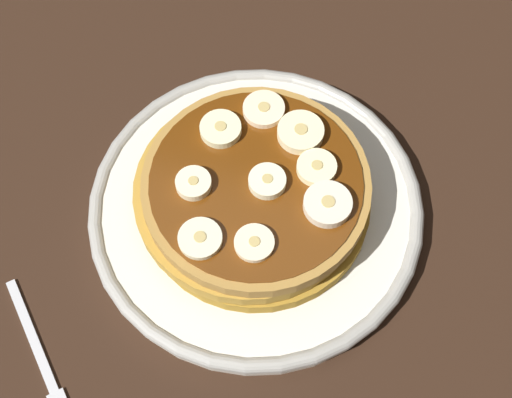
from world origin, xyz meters
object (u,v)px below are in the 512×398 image
at_px(banana_slice_2, 300,133).
at_px(banana_slice_4, 328,205).
at_px(banana_slice_8, 317,168).
at_px(banana_slice_0, 268,180).
at_px(banana_slice_3, 194,184).
at_px(banana_slice_6, 200,239).
at_px(fork, 44,365).
at_px(banana_slice_7, 264,110).
at_px(banana_slice_5, 254,243).
at_px(plate, 256,209).
at_px(banana_slice_1, 221,129).
at_px(pancake_stack, 253,196).

distance_m(banana_slice_2, banana_slice_4, 0.06).
xyz_separation_m(banana_slice_2, banana_slice_8, (-0.02, 0.03, -0.00)).
distance_m(banana_slice_0, banana_slice_3, 0.05).
xyz_separation_m(banana_slice_6, fork, (0.09, 0.10, -0.06)).
height_order(banana_slice_4, banana_slice_7, banana_slice_4).
relative_size(banana_slice_2, banana_slice_5, 1.24).
xyz_separation_m(banana_slice_3, banana_slice_8, (-0.08, -0.04, -0.00)).
xyz_separation_m(plate, banana_slice_0, (-0.01, -0.00, 0.05)).
relative_size(plate, banana_slice_5, 9.25).
bearing_deg(banana_slice_4, banana_slice_0, -10.51).
xyz_separation_m(banana_slice_1, banana_slice_8, (-0.08, 0.01, -0.00)).
bearing_deg(banana_slice_8, pancake_stack, 27.74).
distance_m(banana_slice_0, banana_slice_1, 0.06).
height_order(banana_slice_1, banana_slice_5, banana_slice_1).
distance_m(banana_slice_2, banana_slice_6, 0.11).
bearing_deg(banana_slice_8, banana_slice_5, 67.12).
height_order(plate, banana_slice_0, banana_slice_0).
distance_m(banana_slice_5, fork, 0.18).
relative_size(plate, fork, 2.58).
relative_size(banana_slice_3, fork, 0.26).
relative_size(banana_slice_5, banana_slice_6, 0.91).
relative_size(banana_slice_7, banana_slice_8, 1.09).
bearing_deg(banana_slice_4, plate, -7.74).
bearing_deg(banana_slice_0, banana_slice_8, -149.41).
height_order(banana_slice_3, fork, banana_slice_3).
height_order(banana_slice_3, banana_slice_7, banana_slice_3).
relative_size(pancake_stack, banana_slice_1, 5.74).
height_order(banana_slice_0, banana_slice_8, same).
bearing_deg(pancake_stack, banana_slice_7, -82.94).
relative_size(banana_slice_1, banana_slice_5, 1.11).
bearing_deg(pancake_stack, banana_slice_1, -46.61).
height_order(plate, banana_slice_6, banana_slice_6).
bearing_deg(fork, pancake_stack, -126.93).
distance_m(banana_slice_6, banana_slice_7, 0.12).
distance_m(banana_slice_2, banana_slice_3, 0.09).
bearing_deg(banana_slice_2, banana_slice_5, 83.41).
height_order(banana_slice_7, fork, banana_slice_7).
height_order(pancake_stack, banana_slice_1, banana_slice_1).
bearing_deg(fork, banana_slice_7, -116.52).
distance_m(banana_slice_1, banana_slice_7, 0.04).
bearing_deg(fork, banana_slice_1, -113.03).
bearing_deg(fork, banana_slice_0, -128.69).
distance_m(banana_slice_4, banana_slice_5, 0.06).
xyz_separation_m(banana_slice_7, banana_slice_8, (-0.05, 0.04, 0.00)).
height_order(banana_slice_4, banana_slice_5, banana_slice_4).
relative_size(banana_slice_6, banana_slice_8, 1.06).
bearing_deg(pancake_stack, banana_slice_4, 174.63).
bearing_deg(banana_slice_5, banana_slice_1, -60.11).
xyz_separation_m(banana_slice_2, banana_slice_3, (0.07, 0.06, -0.00)).
bearing_deg(banana_slice_2, fork, 55.33).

